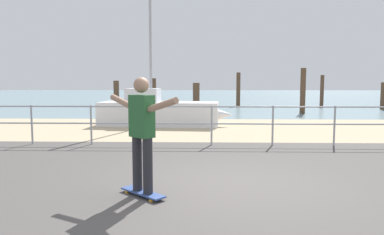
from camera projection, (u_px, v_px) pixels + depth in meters
ground_plane at (233, 207)px, 4.84m from camera, size 24.00×10.00×0.04m
beach_strip at (214, 129)px, 12.80m from camera, size 24.00×6.00×0.04m
sea_surface at (206, 96)px, 40.64m from camera, size 72.00×50.00×0.04m
railing_fence at (181, 119)px, 9.37m from camera, size 11.08×0.05×1.05m
sailboat at (163, 112)px, 13.50m from camera, size 5.02×1.74×5.63m
skateboard at (143, 193)px, 5.24m from camera, size 0.73×0.69×0.08m
skateboarder at (142, 128)px, 5.14m from camera, size 1.13×1.04×1.65m
groyne_post_0 at (116, 93)px, 24.58m from camera, size 0.37×0.37×1.70m
groyne_post_1 at (154, 93)px, 23.23m from camera, size 0.26×0.26×1.85m
groyne_post_2 at (196, 96)px, 20.91m from camera, size 0.39×0.39×1.57m
groyne_post_3 at (238, 89)px, 24.09m from camera, size 0.27×0.27×2.24m
groyne_post_4 at (303, 91)px, 18.48m from camera, size 0.27×0.27×2.34m
groyne_post_5 at (322, 91)px, 23.85m from camera, size 0.24×0.24×2.07m
groyne_post_6 at (383, 96)px, 21.23m from camera, size 0.32×0.32×1.60m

